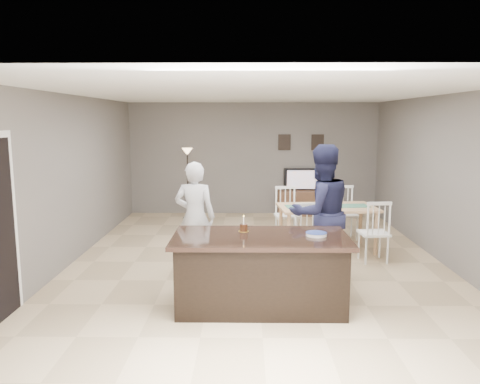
{
  "coord_description": "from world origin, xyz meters",
  "views": [
    {
      "loc": [
        -0.19,
        -7.35,
        2.32
      ],
      "look_at": [
        -0.27,
        -0.3,
        1.21
      ],
      "focal_mm": 35.0,
      "sensor_mm": 36.0,
      "label": 1
    }
  ],
  "objects_px": {
    "woman": "(195,217)",
    "plate_stack": "(316,234)",
    "floor_lamp": "(187,164)",
    "birthday_cake": "(244,228)",
    "tv_console": "(303,203)",
    "dining_table": "(327,214)",
    "kitchen_island": "(260,271)",
    "man": "(321,213)",
    "television": "(303,179)"
  },
  "relations": [
    {
      "from": "woman",
      "to": "plate_stack",
      "type": "height_order",
      "value": "woman"
    },
    {
      "from": "floor_lamp",
      "to": "birthday_cake",
      "type": "bearing_deg",
      "value": -75.05
    },
    {
      "from": "tv_console",
      "to": "plate_stack",
      "type": "relative_size",
      "value": 4.64
    },
    {
      "from": "birthday_cake",
      "to": "dining_table",
      "type": "distance_m",
      "value": 2.76
    },
    {
      "from": "kitchen_island",
      "to": "man",
      "type": "relative_size",
      "value": 1.1
    },
    {
      "from": "kitchen_island",
      "to": "floor_lamp",
      "type": "relative_size",
      "value": 1.31
    },
    {
      "from": "plate_stack",
      "to": "floor_lamp",
      "type": "relative_size",
      "value": 0.16
    },
    {
      "from": "kitchen_island",
      "to": "tv_console",
      "type": "bearing_deg",
      "value": 77.84
    },
    {
      "from": "television",
      "to": "tv_console",
      "type": "bearing_deg",
      "value": 90.0
    },
    {
      "from": "birthday_cake",
      "to": "dining_table",
      "type": "relative_size",
      "value": 0.1
    },
    {
      "from": "kitchen_island",
      "to": "man",
      "type": "distance_m",
      "value": 1.44
    },
    {
      "from": "tv_console",
      "to": "television",
      "type": "bearing_deg",
      "value": 90.0
    },
    {
      "from": "kitchen_island",
      "to": "woman",
      "type": "height_order",
      "value": "woman"
    },
    {
      "from": "kitchen_island",
      "to": "plate_stack",
      "type": "bearing_deg",
      "value": 1.4
    },
    {
      "from": "kitchen_island",
      "to": "plate_stack",
      "type": "height_order",
      "value": "plate_stack"
    },
    {
      "from": "kitchen_island",
      "to": "birthday_cake",
      "type": "height_order",
      "value": "birthday_cake"
    },
    {
      "from": "plate_stack",
      "to": "floor_lamp",
      "type": "xyz_separation_m",
      "value": [
        -2.21,
        5.15,
        0.36
      ]
    },
    {
      "from": "kitchen_island",
      "to": "floor_lamp",
      "type": "bearing_deg",
      "value": 106.46
    },
    {
      "from": "television",
      "to": "man",
      "type": "height_order",
      "value": "man"
    },
    {
      "from": "kitchen_island",
      "to": "man",
      "type": "bearing_deg",
      "value": 48.48
    },
    {
      "from": "woman",
      "to": "floor_lamp",
      "type": "xyz_separation_m",
      "value": [
        -0.58,
        3.82,
        0.43
      ]
    },
    {
      "from": "woman",
      "to": "kitchen_island",
      "type": "bearing_deg",
      "value": 130.68
    },
    {
      "from": "dining_table",
      "to": "floor_lamp",
      "type": "distance_m",
      "value": 3.87
    },
    {
      "from": "kitchen_island",
      "to": "tv_console",
      "type": "xyz_separation_m",
      "value": [
        1.2,
        5.57,
        -0.15
      ]
    },
    {
      "from": "tv_console",
      "to": "woman",
      "type": "relative_size",
      "value": 0.71
    },
    {
      "from": "kitchen_island",
      "to": "television",
      "type": "height_order",
      "value": "television"
    },
    {
      "from": "birthday_cake",
      "to": "television",
      "type": "bearing_deg",
      "value": 75.41
    },
    {
      "from": "kitchen_island",
      "to": "dining_table",
      "type": "relative_size",
      "value": 1.06
    },
    {
      "from": "woman",
      "to": "floor_lamp",
      "type": "relative_size",
      "value": 1.02
    },
    {
      "from": "man",
      "to": "plate_stack",
      "type": "relative_size",
      "value": 7.58
    },
    {
      "from": "plate_stack",
      "to": "dining_table",
      "type": "bearing_deg",
      "value": 77.25
    },
    {
      "from": "plate_stack",
      "to": "dining_table",
      "type": "distance_m",
      "value": 2.61
    },
    {
      "from": "man",
      "to": "birthday_cake",
      "type": "xyz_separation_m",
      "value": [
        -1.1,
        -0.78,
        -0.03
      ]
    },
    {
      "from": "birthday_cake",
      "to": "plate_stack",
      "type": "distance_m",
      "value": 0.91
    },
    {
      "from": "television",
      "to": "man",
      "type": "bearing_deg",
      "value": 86.15
    },
    {
      "from": "television",
      "to": "floor_lamp",
      "type": "distance_m",
      "value": 2.8
    },
    {
      "from": "floor_lamp",
      "to": "tv_console",
      "type": "bearing_deg",
      "value": 8.4
    },
    {
      "from": "tv_console",
      "to": "woman",
      "type": "bearing_deg",
      "value": -117.0
    },
    {
      "from": "woman",
      "to": "birthday_cake",
      "type": "distance_m",
      "value": 1.35
    },
    {
      "from": "tv_console",
      "to": "woman",
      "type": "xyz_separation_m",
      "value": [
        -2.15,
        -4.22,
        0.54
      ]
    },
    {
      "from": "birthday_cake",
      "to": "dining_table",
      "type": "bearing_deg",
      "value": 57.78
    },
    {
      "from": "woman",
      "to": "man",
      "type": "distance_m",
      "value": 1.88
    },
    {
      "from": "birthday_cake",
      "to": "plate_stack",
      "type": "xyz_separation_m",
      "value": [
        0.89,
        -0.21,
        -0.03
      ]
    },
    {
      "from": "floor_lamp",
      "to": "man",
      "type": "bearing_deg",
      "value": -59.89
    },
    {
      "from": "plate_stack",
      "to": "dining_table",
      "type": "xyz_separation_m",
      "value": [
        0.57,
        2.53,
        -0.27
      ]
    },
    {
      "from": "floor_lamp",
      "to": "television",
      "type": "bearing_deg",
      "value": 9.83
    },
    {
      "from": "tv_console",
      "to": "television",
      "type": "height_order",
      "value": "television"
    },
    {
      "from": "birthday_cake",
      "to": "woman",
      "type": "bearing_deg",
      "value": 123.47
    },
    {
      "from": "tv_console",
      "to": "woman",
      "type": "distance_m",
      "value": 4.77
    },
    {
      "from": "television",
      "to": "floor_lamp",
      "type": "xyz_separation_m",
      "value": [
        -2.73,
        -0.47,
        0.41
      ]
    }
  ]
}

